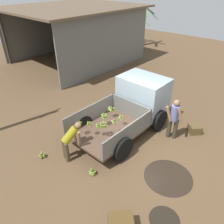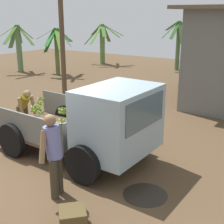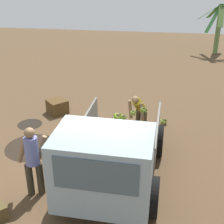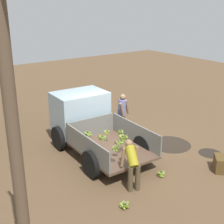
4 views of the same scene
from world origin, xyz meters
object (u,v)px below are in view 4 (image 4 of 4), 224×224
at_px(person_worker_loading, 132,162).
at_px(banana_bunch_on_ground_1, 125,205).
at_px(wooden_crate_1, 119,121).
at_px(person_foreground_visitor, 122,112).
at_px(banana_bunch_on_ground_0, 161,173).
at_px(utility_pole, 15,151).
at_px(cargo_truck, 86,119).

xyz_separation_m(person_worker_loading, banana_bunch_on_ground_1, (-0.67, 0.78, -0.66)).
bearing_deg(wooden_crate_1, banana_bunch_on_ground_1, 144.21).
xyz_separation_m(person_foreground_visitor, banana_bunch_on_ground_0, (-3.29, 1.02, -0.82)).
bearing_deg(utility_pole, banana_bunch_on_ground_0, -71.29).
xyz_separation_m(utility_pole, wooden_crate_1, (5.82, -6.36, -2.75)).
height_order(cargo_truck, utility_pole, utility_pole).
bearing_deg(utility_pole, banana_bunch_on_ground_1, -70.20).
relative_size(banana_bunch_on_ground_1, wooden_crate_1, 0.58).
distance_m(cargo_truck, banana_bunch_on_ground_1, 4.13).
distance_m(cargo_truck, wooden_crate_1, 2.55).
distance_m(person_worker_loading, banana_bunch_on_ground_0, 1.27).
xyz_separation_m(cargo_truck, person_foreground_visitor, (0.01, -1.67, -0.08)).
bearing_deg(person_worker_loading, utility_pole, 134.85).
distance_m(cargo_truck, banana_bunch_on_ground_0, 3.46).
height_order(banana_bunch_on_ground_0, wooden_crate_1, wooden_crate_1).
distance_m(utility_pole, wooden_crate_1, 9.05).
height_order(cargo_truck, banana_bunch_on_ground_1, cargo_truck).
bearing_deg(utility_pole, person_foreground_visitor, -49.78).
distance_m(cargo_truck, person_worker_loading, 3.21).
bearing_deg(banana_bunch_on_ground_0, banana_bunch_on_ground_1, 106.97).
bearing_deg(banana_bunch_on_ground_0, cargo_truck, 11.14).
xyz_separation_m(utility_pole, person_foreground_visitor, (4.91, -5.81, -1.99)).
xyz_separation_m(banana_bunch_on_ground_0, banana_bunch_on_ground_1, (-0.57, 1.86, 0.01)).
relative_size(cargo_truck, wooden_crate_1, 9.44).
height_order(person_worker_loading, wooden_crate_1, person_worker_loading).
height_order(utility_pole, wooden_crate_1, utility_pole).
relative_size(cargo_truck, banana_bunch_on_ground_1, 16.17).
relative_size(utility_pole, person_worker_loading, 4.28).
bearing_deg(person_worker_loading, wooden_crate_1, -13.13).
xyz_separation_m(cargo_truck, banana_bunch_on_ground_1, (-3.85, 1.21, -0.89)).
height_order(banana_bunch_on_ground_0, banana_bunch_on_ground_1, banana_bunch_on_ground_0).
height_order(utility_pole, banana_bunch_on_ground_1, utility_pole).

